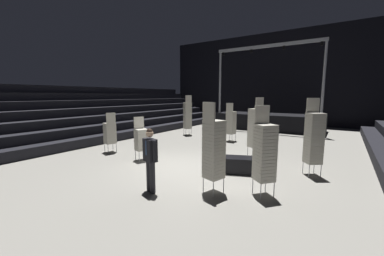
{
  "coord_description": "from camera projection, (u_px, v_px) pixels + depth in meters",
  "views": [
    {
      "loc": [
        4.72,
        -6.53,
        2.56
      ],
      "look_at": [
        0.23,
        0.28,
        1.4
      ],
      "focal_mm": 21.6,
      "sensor_mm": 36.0,
      "label": 1
    }
  ],
  "objects": [
    {
      "name": "ground_plane",
      "position": [
        183.0,
        168.0,
        8.33
      ],
      "size": [
        22.0,
        30.0,
        0.1
      ],
      "primitive_type": "cube",
      "color": "gray"
    },
    {
      "name": "arena_end_wall",
      "position": [
        283.0,
        79.0,
        20.16
      ],
      "size": [
        22.0,
        0.3,
        8.0
      ],
      "primitive_type": "cube",
      "color": "black",
      "rests_on": "ground_plane"
    },
    {
      "name": "chair_stack_rear_right",
      "position": [
        314.0,
        137.0,
        7.3
      ],
      "size": [
        0.61,
        0.61,
        2.48
      ],
      "rotation": [
        0.0,
        0.0,
        3.77
      ],
      "color": "#B2B5BA",
      "rests_on": "ground_plane"
    },
    {
      "name": "man_with_tie",
      "position": [
        150.0,
        157.0,
        6.04
      ],
      "size": [
        0.57,
        0.34,
        1.71
      ],
      "rotation": [
        0.0,
        0.0,
        2.82
      ],
      "color": "black",
      "rests_on": "ground_plane"
    },
    {
      "name": "chair_stack_mid_right",
      "position": [
        231.0,
        122.0,
        12.89
      ],
      "size": [
        0.48,
        0.48,
        2.14
      ],
      "rotation": [
        0.0,
        0.0,
        6.18
      ],
      "color": "#B2B5BA",
      "rests_on": "ground_plane"
    },
    {
      "name": "chair_stack_rear_left",
      "position": [
        214.0,
        148.0,
        5.97
      ],
      "size": [
        0.55,
        0.55,
        2.39
      ],
      "rotation": [
        0.0,
        0.0,
        5.98
      ],
      "color": "#B2B5BA",
      "rests_on": "ground_plane"
    },
    {
      "name": "bleacher_bank_left",
      "position": [
        76.0,
        112.0,
        13.5
      ],
      "size": [
        5.25,
        24.0,
        3.15
      ],
      "rotation": [
        0.0,
        0.0,
        1.57
      ],
      "color": "black",
      "rests_on": "ground_plane"
    },
    {
      "name": "chair_stack_mid_left",
      "position": [
        187.0,
        115.0,
        14.92
      ],
      "size": [
        0.61,
        0.61,
        2.56
      ],
      "rotation": [
        0.0,
        0.0,
        0.97
      ],
      "color": "#B2B5BA",
      "rests_on": "ground_plane"
    },
    {
      "name": "chair_stack_mid_centre",
      "position": [
        141.0,
        139.0,
        9.09
      ],
      "size": [
        0.57,
        0.57,
        1.71
      ],
      "rotation": [
        0.0,
        0.0,
        4.34
      ],
      "color": "#B2B5BA",
      "rests_on": "ground_plane"
    },
    {
      "name": "equipment_road_case",
      "position": [
        239.0,
        165.0,
        7.68
      ],
      "size": [
        1.06,
        0.9,
        0.52
      ],
      "primitive_type": "cube",
      "rotation": [
        0.0,
        0.0,
        0.4
      ],
      "color": "black",
      "rests_on": "ground_plane"
    },
    {
      "name": "stage_riser",
      "position": [
        268.0,
        120.0,
        17.32
      ],
      "size": [
        7.56,
        2.69,
        5.98
      ],
      "color": "black",
      "rests_on": "ground_plane"
    },
    {
      "name": "chair_stack_front_right",
      "position": [
        110.0,
        132.0,
        10.36
      ],
      "size": [
        0.54,
        0.54,
        1.79
      ],
      "rotation": [
        0.0,
        0.0,
        1.32
      ],
      "color": "#B2B5BA",
      "rests_on": "ground_plane"
    },
    {
      "name": "chair_stack_rear_centre",
      "position": [
        255.0,
        127.0,
        9.59
      ],
      "size": [
        0.59,
        0.59,
        2.48
      ],
      "rotation": [
        0.0,
        0.0,
        1.1
      ],
      "color": "#B2B5BA",
      "rests_on": "ground_plane"
    },
    {
      "name": "chair_stack_front_left",
      "position": [
        265.0,
        152.0,
        5.81
      ],
      "size": [
        0.62,
        0.62,
        2.31
      ],
      "rotation": [
        0.0,
        0.0,
        4.0
      ],
      "color": "#B2B5BA",
      "rests_on": "ground_plane"
    }
  ]
}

